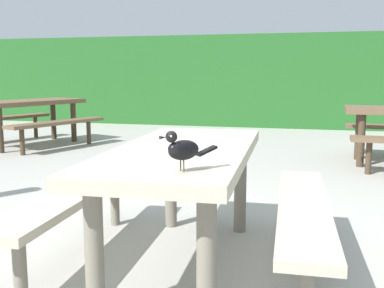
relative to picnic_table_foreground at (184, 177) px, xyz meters
name	(u,v)px	position (x,y,z in m)	size (l,w,h in m)	color
ground_plane	(148,263)	(-0.22, -0.02, -0.56)	(60.00, 60.00, 0.00)	#A3A099
hedge_wall	(269,81)	(-0.22, 8.54, 0.45)	(28.00, 2.39, 2.01)	#235B23
picnic_table_foreground	(184,177)	(0.00, 0.00, 0.00)	(1.75, 1.83, 0.74)	#B2A893
bird_grackle	(181,149)	(0.17, -0.67, 0.29)	(0.22, 0.22, 0.18)	black
picnic_table_mid_left	(29,112)	(-3.72, 3.98, 0.00)	(2.16, 2.18, 0.74)	brown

